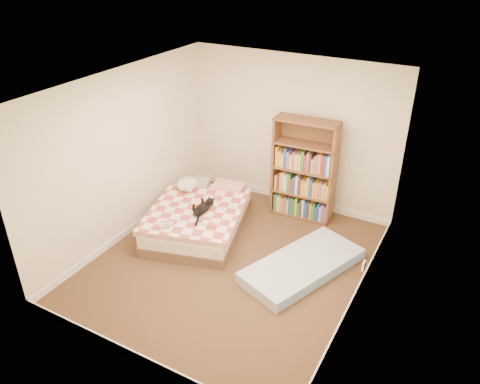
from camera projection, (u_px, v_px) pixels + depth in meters
The scene contains 6 objects.
room at pixel (230, 186), 6.00m from camera, with size 3.51×4.01×2.51m.
bed at pixel (200, 217), 7.20m from camera, with size 1.72×2.09×0.49m.
bookshelf at pixel (304, 182), 7.42m from camera, with size 1.00×0.38×1.64m.
floor_mattress at pixel (302, 266), 6.36m from camera, with size 0.78×1.74×0.16m, color #7CA1D0.
black_cat at pixel (203, 208), 6.89m from camera, with size 0.21×0.65×0.15m.
white_dog at pixel (187, 185), 7.49m from camera, with size 0.37×0.38×0.17m.
Camera 1 is at (2.66, -4.58, 4.00)m, focal length 35.00 mm.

